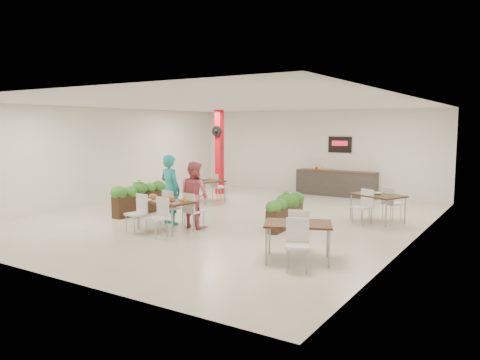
{
  "coord_description": "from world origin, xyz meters",
  "views": [
    {
      "loc": [
        7.24,
        -10.85,
        2.59
      ],
      "look_at": [
        0.33,
        0.02,
        1.1
      ],
      "focal_mm": 35.0,
      "sensor_mm": 36.0,
      "label": 1
    }
  ],
  "objects_px": {
    "red_column": "(219,151)",
    "side_table_b": "(378,199)",
    "service_counter": "(336,183)",
    "diner_man": "(170,190)",
    "diner_woman": "(194,195)",
    "side_table_a": "(205,183)",
    "planter_right": "(285,209)",
    "main_table": "(165,205)",
    "side_table_c": "(298,229)",
    "planter_left": "(140,197)"
  },
  "relations": [
    {
      "from": "red_column",
      "to": "side_table_b",
      "type": "bearing_deg",
      "value": -17.36
    },
    {
      "from": "service_counter",
      "to": "diner_man",
      "type": "distance_m",
      "value": 7.44
    },
    {
      "from": "diner_woman",
      "to": "side_table_a",
      "type": "xyz_separation_m",
      "value": [
        -2.31,
        3.53,
        -0.21
      ]
    },
    {
      "from": "planter_right",
      "to": "main_table",
      "type": "bearing_deg",
      "value": -142.32
    },
    {
      "from": "service_counter",
      "to": "side_table_a",
      "type": "height_order",
      "value": "service_counter"
    },
    {
      "from": "service_counter",
      "to": "planter_right",
      "type": "xyz_separation_m",
      "value": [
        0.93,
        -6.0,
        -0.0
      ]
    },
    {
      "from": "planter_right",
      "to": "side_table_c",
      "type": "bearing_deg",
      "value": -58.36
    },
    {
      "from": "diner_woman",
      "to": "side_table_b",
      "type": "distance_m",
      "value": 4.95
    },
    {
      "from": "diner_man",
      "to": "side_table_c",
      "type": "relative_size",
      "value": 1.12
    },
    {
      "from": "main_table",
      "to": "diner_man",
      "type": "xyz_separation_m",
      "value": [
        -0.39,
        0.65,
        0.29
      ]
    },
    {
      "from": "planter_left",
      "to": "main_table",
      "type": "bearing_deg",
      "value": -30.98
    },
    {
      "from": "planter_left",
      "to": "side_table_b",
      "type": "xyz_separation_m",
      "value": [
        6.26,
        2.63,
        0.12
      ]
    },
    {
      "from": "side_table_a",
      "to": "side_table_c",
      "type": "distance_m",
      "value": 7.58
    },
    {
      "from": "main_table",
      "to": "planter_right",
      "type": "bearing_deg",
      "value": 37.68
    },
    {
      "from": "diner_man",
      "to": "side_table_c",
      "type": "bearing_deg",
      "value": 172.01
    },
    {
      "from": "service_counter",
      "to": "side_table_c",
      "type": "distance_m",
      "value": 8.85
    },
    {
      "from": "red_column",
      "to": "side_table_b",
      "type": "distance_m",
      "value": 7.08
    },
    {
      "from": "service_counter",
      "to": "diner_woman",
      "type": "distance_m",
      "value": 7.28
    },
    {
      "from": "main_table",
      "to": "side_table_c",
      "type": "distance_m",
      "value": 3.99
    },
    {
      "from": "diner_man",
      "to": "side_table_a",
      "type": "bearing_deg",
      "value": -58.09
    },
    {
      "from": "service_counter",
      "to": "diner_woman",
      "type": "relative_size",
      "value": 1.76
    },
    {
      "from": "red_column",
      "to": "diner_woman",
      "type": "xyz_separation_m",
      "value": [
        2.95,
        -5.33,
        -0.79
      ]
    },
    {
      "from": "side_table_c",
      "to": "red_column",
      "type": "bearing_deg",
      "value": 110.25
    },
    {
      "from": "side_table_c",
      "to": "side_table_a",
      "type": "bearing_deg",
      "value": 116.31
    },
    {
      "from": "red_column",
      "to": "side_table_b",
      "type": "xyz_separation_m",
      "value": [
        6.69,
        -2.09,
        -1.0
      ]
    },
    {
      "from": "diner_woman",
      "to": "side_table_a",
      "type": "height_order",
      "value": "diner_woman"
    },
    {
      "from": "main_table",
      "to": "diner_man",
      "type": "bearing_deg",
      "value": 120.81
    },
    {
      "from": "diner_man",
      "to": "side_table_b",
      "type": "height_order",
      "value": "diner_man"
    },
    {
      "from": "planter_right",
      "to": "side_table_a",
      "type": "relative_size",
      "value": 1.09
    },
    {
      "from": "planter_right",
      "to": "red_column",
      "type": "bearing_deg",
      "value": 140.02
    },
    {
      "from": "diner_man",
      "to": "diner_woman",
      "type": "relative_size",
      "value": 1.09
    },
    {
      "from": "diner_man",
      "to": "service_counter",
      "type": "bearing_deg",
      "value": -95.65
    },
    {
      "from": "diner_woman",
      "to": "side_table_c",
      "type": "height_order",
      "value": "diner_woman"
    },
    {
      "from": "main_table",
      "to": "planter_right",
      "type": "relative_size",
      "value": 0.98
    },
    {
      "from": "diner_man",
      "to": "planter_right",
      "type": "relative_size",
      "value": 1.02
    },
    {
      "from": "main_table",
      "to": "side_table_b",
      "type": "xyz_separation_m",
      "value": [
        4.15,
        3.89,
        0.0
      ]
    },
    {
      "from": "diner_woman",
      "to": "planter_right",
      "type": "height_order",
      "value": "diner_woman"
    },
    {
      "from": "diner_woman",
      "to": "planter_left",
      "type": "distance_m",
      "value": 2.62
    },
    {
      "from": "side_table_b",
      "to": "diner_man",
      "type": "bearing_deg",
      "value": -120.17
    },
    {
      "from": "main_table",
      "to": "planter_left",
      "type": "bearing_deg",
      "value": 149.02
    },
    {
      "from": "planter_left",
      "to": "side_table_a",
      "type": "relative_size",
      "value": 1.2
    },
    {
      "from": "diner_man",
      "to": "side_table_c",
      "type": "height_order",
      "value": "diner_man"
    },
    {
      "from": "red_column",
      "to": "side_table_a",
      "type": "distance_m",
      "value": 2.16
    },
    {
      "from": "planter_right",
      "to": "side_table_a",
      "type": "bearing_deg",
      "value": 151.45
    },
    {
      "from": "planter_left",
      "to": "side_table_a",
      "type": "distance_m",
      "value": 2.93
    },
    {
      "from": "planter_left",
      "to": "red_column",
      "type": "bearing_deg",
      "value": 95.14
    },
    {
      "from": "planter_left",
      "to": "diner_woman",
      "type": "bearing_deg",
      "value": -13.69
    },
    {
      "from": "main_table",
      "to": "side_table_c",
      "type": "xyz_separation_m",
      "value": [
        3.94,
        -0.65,
        -0.0
      ]
    },
    {
      "from": "main_table",
      "to": "side_table_b",
      "type": "height_order",
      "value": "same"
    },
    {
      "from": "side_table_c",
      "to": "service_counter",
      "type": "bearing_deg",
      "value": 82.19
    }
  ]
}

